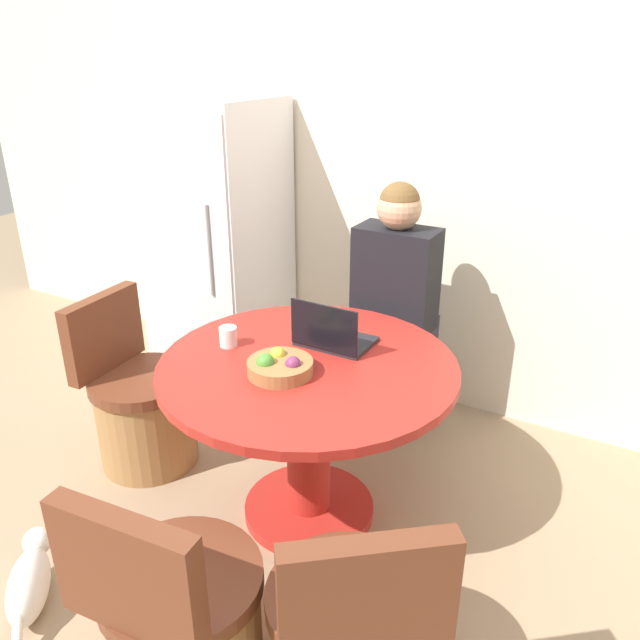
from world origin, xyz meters
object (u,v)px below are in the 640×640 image
(person_seated, at_px, (398,300))
(laptop, at_px, (332,337))
(refrigerator, at_px, (217,245))
(fruit_bowl, at_px, (280,366))
(dining_table, at_px, (308,410))
(chair_near_camera, at_px, (182,625))
(cat, at_px, (30,580))
(chair_left_side, at_px, (142,410))

(person_seated, height_order, laptop, person_seated)
(refrigerator, xyz_separation_m, person_seated, (1.21, -0.07, -0.09))
(refrigerator, relative_size, fruit_bowl, 6.53)
(dining_table, relative_size, laptop, 3.97)
(refrigerator, bearing_deg, dining_table, -37.77)
(chair_near_camera, height_order, laptop, laptop)
(dining_table, xyz_separation_m, laptop, (0.01, 0.18, 0.27))
(dining_table, xyz_separation_m, cat, (-0.67, -0.94, -0.44))
(chair_near_camera, bearing_deg, cat, -3.97)
(refrigerator, xyz_separation_m, chair_near_camera, (1.26, -1.83, -0.56))
(laptop, bearing_deg, cat, 58.84)
(dining_table, height_order, chair_left_side, chair_left_side)
(chair_near_camera, relative_size, person_seated, 0.63)
(refrigerator, height_order, chair_near_camera, refrigerator)
(chair_left_side, xyz_separation_m, cat, (0.26, -0.89, -0.19))
(chair_near_camera, bearing_deg, fruit_bowl, -85.69)
(laptop, distance_m, fruit_bowl, 0.32)
(dining_table, bearing_deg, person_seated, 87.32)
(person_seated, height_order, cat, person_seated)
(chair_left_side, xyz_separation_m, laptop, (0.94, 0.24, 0.53))
(dining_table, height_order, laptop, laptop)
(refrigerator, height_order, dining_table, refrigerator)
(laptop, relative_size, fruit_bowl, 1.19)
(person_seated, bearing_deg, refrigerator, -3.39)
(person_seated, bearing_deg, fruit_bowl, 84.86)
(fruit_bowl, bearing_deg, chair_left_side, 174.93)
(person_seated, bearing_deg, chair_near_camera, 91.53)
(chair_near_camera, xyz_separation_m, chair_left_side, (-1.01, 0.87, 0.00))
(person_seated, xyz_separation_m, cat, (-0.71, -1.78, -0.66))
(fruit_bowl, distance_m, cat, 1.24)
(laptop, bearing_deg, fruit_bowl, 78.95)
(laptop, bearing_deg, person_seated, -92.23)
(dining_table, distance_m, person_seated, 0.86)
(cat, bearing_deg, refrigerator, -26.71)
(chair_left_side, bearing_deg, laptop, -79.27)
(dining_table, relative_size, fruit_bowl, 4.73)
(chair_near_camera, distance_m, fruit_bowl, 0.95)
(person_seated, xyz_separation_m, fruit_bowl, (-0.09, -0.97, 0.04))
(chair_left_side, height_order, fruit_bowl, same)
(cat, bearing_deg, fruit_bowl, -79.31)
(refrigerator, relative_size, laptop, 5.49)
(refrigerator, xyz_separation_m, dining_table, (1.17, -0.91, -0.30))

